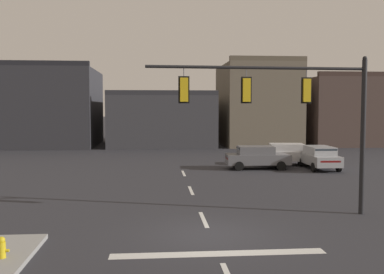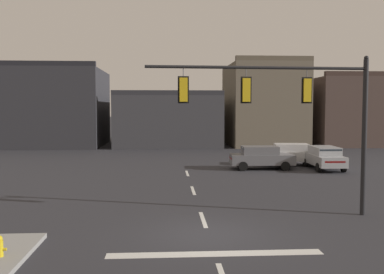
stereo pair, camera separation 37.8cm
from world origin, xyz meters
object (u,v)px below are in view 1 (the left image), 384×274
Objects in this scene: car_lot_nearside at (319,157)px; fire_hydrant at (2,252)px; signal_mast_near_side at (293,103)px; car_lot_middle at (257,157)px; car_lot_farside at (285,154)px.

car_lot_nearside is 23.58m from fire_hydrant.
signal_mast_near_side reaches higher than car_lot_middle.
car_lot_farside is at bearing 54.95° from fire_hydrant.
signal_mast_near_side is 14.03m from car_lot_middle.
fire_hydrant is at bearing -154.80° from signal_mast_near_side.
signal_mast_near_side reaches higher than car_lot_farside.
car_lot_middle is (-4.33, 0.42, 0.00)m from car_lot_nearside.
car_lot_middle reaches higher than fire_hydrant.
car_lot_nearside is at bearing -53.98° from car_lot_farside.
car_lot_middle is 0.97× the size of car_lot_farside.
car_lot_nearside is at bearing 48.14° from fire_hydrant.
car_lot_middle is at bearing 82.51° from signal_mast_near_side.
signal_mast_near_side is 16.42m from car_lot_farside.
fire_hydrant is at bearing -131.86° from car_lot_nearside.
signal_mast_near_side reaches higher than car_lot_nearside.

